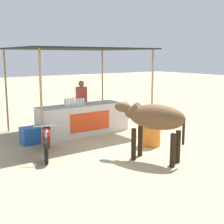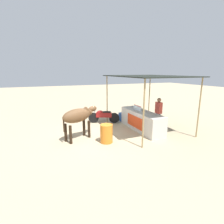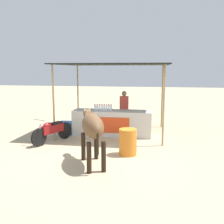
# 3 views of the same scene
# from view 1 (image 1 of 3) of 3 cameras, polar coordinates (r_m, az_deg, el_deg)

# --- Properties ---
(ground_plane) EXTENTS (60.00, 60.00, 0.00)m
(ground_plane) POSITION_cam_1_polar(r_m,az_deg,el_deg) (8.39, 2.55, -7.02)
(ground_plane) COLOR tan
(stall_counter) EXTENTS (3.00, 0.82, 0.96)m
(stall_counter) POSITION_cam_1_polar(r_m,az_deg,el_deg) (10.04, -5.17, -1.33)
(stall_counter) COLOR beige
(stall_counter) RESTS_ON ground
(stall_awning) EXTENTS (4.20, 3.20, 2.73)m
(stall_awning) POSITION_cam_1_polar(r_m,az_deg,el_deg) (10.10, -6.26, 10.90)
(stall_awning) COLOR black
(stall_awning) RESTS_ON ground
(water_bottle_row) EXTENTS (0.70, 0.07, 0.25)m
(water_bottle_row) POSITION_cam_1_polar(r_m,az_deg,el_deg) (9.73, -6.87, 1.82)
(water_bottle_row) COLOR silver
(water_bottle_row) RESTS_ON stall_counter
(vendor_behind_counter) EXTENTS (0.34, 0.22, 1.65)m
(vendor_behind_counter) POSITION_cam_1_polar(r_m,az_deg,el_deg) (10.79, -5.59, 1.47)
(vendor_behind_counter) COLOR #383842
(vendor_behind_counter) RESTS_ON ground
(cooler_box) EXTENTS (0.60, 0.44, 0.48)m
(cooler_box) POSITION_cam_1_polar(r_m,az_deg,el_deg) (9.26, -14.46, -4.15)
(cooler_box) COLOR blue
(cooler_box) RESTS_ON ground
(water_barrel) EXTENTS (0.52, 0.52, 0.78)m
(water_barrel) POSITION_cam_1_polar(r_m,az_deg,el_deg) (8.79, 7.16, -3.65)
(water_barrel) COLOR orange
(water_barrel) RESTS_ON ground
(cow) EXTENTS (1.08, 1.81, 1.44)m
(cow) POSITION_cam_1_polar(r_m,az_deg,el_deg) (7.39, 7.62, -1.22)
(cow) COLOR brown
(cow) RESTS_ON ground
(motorcycle_parked) EXTENTS (0.91, 1.66, 0.90)m
(motorcycle_parked) POSITION_cam_1_polar(r_m,az_deg,el_deg) (8.04, -11.85, -4.85)
(motorcycle_parked) COLOR black
(motorcycle_parked) RESTS_ON ground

